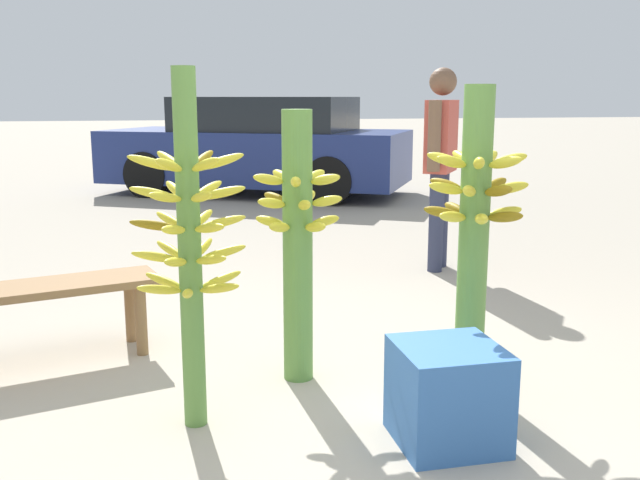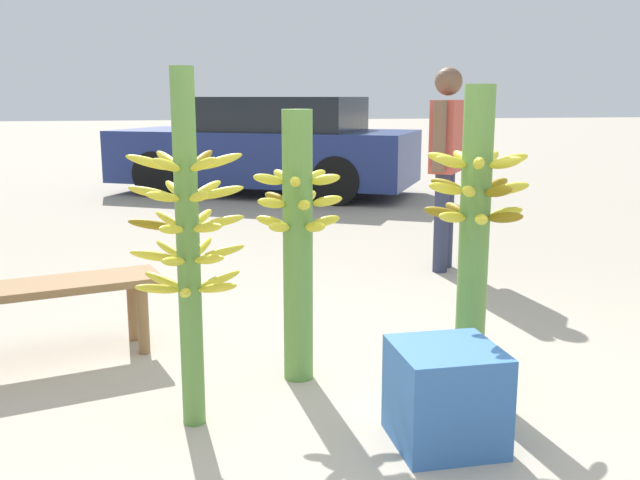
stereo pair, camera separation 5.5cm
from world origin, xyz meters
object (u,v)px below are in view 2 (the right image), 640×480
Objects in this scene: vendor_person at (446,152)px; produce_crate at (445,395)px; banana_stalk_left at (188,242)px; parked_car at (267,147)px; banana_stalk_right at (474,229)px; market_bench at (32,298)px; banana_stalk_center at (298,241)px.

produce_crate is at bearing -167.39° from vendor_person.
banana_stalk_left reaches higher than parked_car.
produce_crate is (0.95, -0.38, -0.57)m from banana_stalk_left.
banana_stalk_right is at bearing 57.71° from produce_crate.
banana_stalk_left is 0.33× the size of parked_car.
vendor_person is 3.93× the size of produce_crate.
produce_crate is (-0.31, -0.49, -0.55)m from banana_stalk_right.
banana_stalk_left is at bearing -63.48° from market_bench.
banana_stalk_right is at bearing -35.32° from market_bench.
banana_stalk_center is 0.29× the size of parked_car.
produce_crate is at bearing -50.95° from market_bench.
parked_car is 7.45m from produce_crate.
banana_stalk_left is at bearing -174.76° from banana_stalk_right.
produce_crate is (1.71, -1.23, -0.14)m from market_bench.
banana_stalk_center is at bearing -35.38° from market_bench.
vendor_person reaches higher than market_bench.
banana_stalk_right reaches higher than banana_stalk_center.
banana_stalk_left reaches higher than market_bench.
banana_stalk_center is 0.97× the size of market_bench.
parked_car is at bearing 87.76° from produce_crate.
vendor_person is at bearing 68.86° from produce_crate.
market_bench is at bearing 131.70° from banana_stalk_left.
parked_car is (-0.76, 4.72, -0.27)m from vendor_person.
banana_stalk_center is 0.80m from banana_stalk_right.
banana_stalk_left is 1.10× the size of market_bench.
vendor_person is 0.35× the size of parked_car.
parked_car is at bearing 80.03° from banana_stalk_left.
banana_stalk_right is 0.90× the size of vendor_person.
banana_stalk_center is 1.00m from produce_crate.
parked_car is (0.73, 6.66, -0.02)m from banana_stalk_center.
vendor_person is (0.74, 2.22, 0.17)m from banana_stalk_right.
market_bench is (-1.27, 0.47, -0.33)m from banana_stalk_center.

